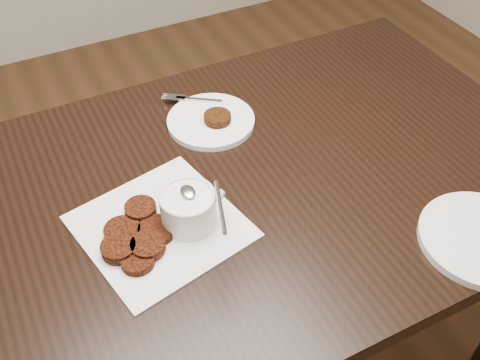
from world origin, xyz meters
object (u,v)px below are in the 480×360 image
Objects in this scene: napkin at (161,226)px; sauce_ramekin at (187,195)px; table at (251,285)px; plate_with_patty at (211,118)px.

sauce_ramekin reaches higher than napkin.
sauce_ramekin reaches higher than table.
sauce_ramekin reaches higher than plate_with_patty.
napkin is at bearing 163.79° from sauce_ramekin.
napkin reaches higher than table.
plate_with_patty is (-0.00, 0.20, 0.39)m from table.
napkin is at bearing -131.77° from plate_with_patty.
table is 0.48m from sauce_ramekin.
table is at bearing 18.83° from sauce_ramekin.
plate_with_patty reaches higher than napkin.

